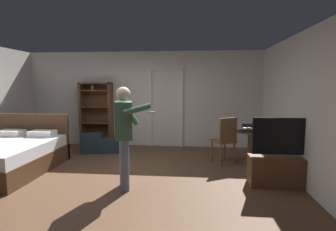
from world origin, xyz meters
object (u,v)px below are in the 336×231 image
(bed, at_px, (7,156))
(bookshelf, at_px, (97,112))
(side_table, at_px, (250,142))
(person_blue_shirt, at_px, (124,130))
(tv_flatscreen, at_px, (283,167))
(suitcase_dark, at_px, (109,145))
(bottle_on_table, at_px, (258,127))
(wooden_chair, at_px, (225,138))
(laptop, at_px, (249,129))
(suitcase_small, at_px, (92,143))

(bed, height_order, bookshelf, bookshelf)
(side_table, bearing_deg, person_blue_shirt, -145.22)
(tv_flatscreen, height_order, suitcase_dark, tv_flatscreen)
(side_table, relative_size, suitcase_dark, 1.18)
(bottle_on_table, height_order, wooden_chair, wooden_chair)
(bottle_on_table, xyz_separation_m, wooden_chair, (-0.65, 0.04, -0.26))
(tv_flatscreen, bearing_deg, person_blue_shirt, -172.67)
(tv_flatscreen, distance_m, suitcase_dark, 4.03)
(bed, relative_size, laptop, 5.95)
(bed, bearing_deg, wooden_chair, 12.27)
(laptop, bearing_deg, wooden_chair, -179.91)
(bookshelf, distance_m, tv_flatscreen, 4.87)
(bed, xyz_separation_m, side_table, (4.77, 0.97, 0.16))
(laptop, bearing_deg, bookshelf, 160.37)
(suitcase_dark, height_order, suitcase_small, suitcase_small)
(bookshelf, height_order, person_blue_shirt, bookshelf)
(bed, height_order, tv_flatscreen, tv_flatscreen)
(side_table, xyz_separation_m, suitcase_dark, (-3.26, 0.64, -0.29))
(bed, xyz_separation_m, tv_flatscreen, (5.07, -0.28, 0.03))
(laptop, bearing_deg, bottle_on_table, -12.45)
(person_blue_shirt, bearing_deg, wooden_chair, 41.09)
(bookshelf, distance_m, person_blue_shirt, 3.26)
(laptop, relative_size, suitcase_dark, 0.59)
(wooden_chair, xyz_separation_m, suitcase_small, (-3.17, 0.60, -0.31))
(suitcase_dark, bearing_deg, bookshelf, 118.41)
(suitcase_dark, bearing_deg, person_blue_shirt, -77.02)
(bed, relative_size, tv_flatscreen, 1.81)
(suitcase_small, bearing_deg, tv_flatscreen, -38.63)
(bookshelf, xyz_separation_m, side_table, (3.80, -1.30, -0.47))
(laptop, bearing_deg, side_table, 57.73)
(bookshelf, height_order, suitcase_dark, bookshelf)
(person_blue_shirt, bearing_deg, tv_flatscreen, 7.33)
(laptop, relative_size, person_blue_shirt, 0.21)
(side_table, distance_m, suitcase_dark, 3.34)
(bottle_on_table, height_order, suitcase_small, bottle_on_table)
(tv_flatscreen, distance_m, bottle_on_table, 1.27)
(side_table, height_order, suitcase_small, side_table)
(laptop, height_order, wooden_chair, wooden_chair)
(tv_flatscreen, height_order, laptop, tv_flatscreen)
(tv_flatscreen, distance_m, side_table, 1.29)
(tv_flatscreen, xyz_separation_m, side_table, (-0.30, 1.25, 0.14))
(bed, relative_size, wooden_chair, 2.08)
(tv_flatscreen, relative_size, suitcase_small, 2.35)
(side_table, xyz_separation_m, wooden_chair, (-0.51, -0.04, 0.08))
(laptop, bearing_deg, suitcase_dark, 168.06)
(bookshelf, height_order, suitcase_small, bookshelf)
(bed, relative_size, bookshelf, 1.19)
(wooden_chair, bearing_deg, bookshelf, 157.72)
(side_table, distance_m, person_blue_shirt, 2.81)
(bottle_on_table, xyz_separation_m, suitcase_dark, (-3.40, 0.72, -0.63))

